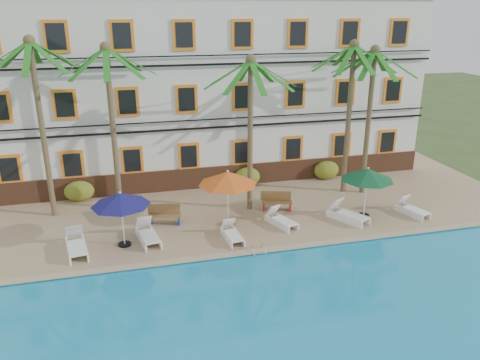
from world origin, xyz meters
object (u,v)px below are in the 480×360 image
object	(u,v)px
palm_e	(370,101)
bench_left	(165,214)
umbrella_green	(367,175)
lounger_b	(148,234)
lounger_f	(411,209)
pool_ladder	(258,253)
palm_d	(350,97)
lounger_d	(281,220)
lounger_a	(76,245)
lounger_e	(347,214)
umbrella_blue	(121,200)
bench_right	(277,201)
palm_a	(39,105)
palm_c	(250,113)
umbrella_red	(228,178)
lounger_c	(232,234)
palm_b	(111,106)

from	to	relation	value
palm_e	bench_left	distance (m)	11.82
umbrella_green	lounger_b	size ratio (longest dim) A/B	1.20
lounger_f	bench_left	bearing A→B (deg)	170.96
lounger_b	pool_ladder	size ratio (longest dim) A/B	2.79
palm_e	umbrella_green	bearing A→B (deg)	-116.55
lounger_f	pool_ladder	distance (m)	8.54
palm_d	lounger_d	xyz separation A→B (m)	(-4.72, -3.27, -4.88)
lounger_a	lounger_e	bearing A→B (deg)	0.70
umbrella_blue	lounger_d	size ratio (longest dim) A/B	1.31
bench_left	bench_right	bearing A→B (deg)	2.89
palm_a	lounger_f	xyz separation A→B (m)	(16.83, -4.14, -5.09)
lounger_d	bench_left	bearing A→B (deg)	164.17
palm_a	lounger_d	xyz separation A→B (m)	(10.27, -3.74, -5.09)
palm_d	bench_left	xyz separation A→B (m)	(-9.88, -1.80, -4.68)
lounger_b	bench_left	size ratio (longest dim) A/B	1.33
palm_c	lounger_d	bearing A→B (deg)	-67.95
bench_right	bench_left	bearing A→B (deg)	-177.11
umbrella_blue	lounger_f	size ratio (longest dim) A/B	1.31
palm_e	lounger_e	world-z (taller)	palm_e
lounger_b	lounger_d	bearing A→B (deg)	0.89
umbrella_red	lounger_c	bearing A→B (deg)	-96.20
bench_left	pool_ladder	size ratio (longest dim) A/B	2.10
lounger_b	lounger_d	distance (m)	6.05
umbrella_red	lounger_e	xyz separation A→B (m)	(5.56, -0.86, -1.98)
bench_left	pool_ladder	distance (m)	5.10
lounger_d	lounger_e	size ratio (longest dim) A/B	0.88
palm_b	bench_right	bearing A→B (deg)	-15.35
lounger_a	palm_a	bearing A→B (deg)	107.67
palm_a	umbrella_green	distance (m)	15.31
palm_b	pool_ladder	xyz separation A→B (m)	(5.40, -6.13, -5.17)
palm_c	palm_d	distance (m)	5.72
bench_right	pool_ladder	world-z (taller)	bench_right
palm_a	palm_c	size ratio (longest dim) A/B	1.12
lounger_e	bench_right	bearing A→B (deg)	144.54
lounger_c	lounger_f	bearing A→B (deg)	2.84
palm_b	umbrella_green	world-z (taller)	palm_b
palm_d	umbrella_green	bearing A→B (deg)	-98.93
palm_a	umbrella_red	xyz separation A→B (m)	(7.92, -3.14, -3.07)
palm_d	bench_right	bearing A→B (deg)	-160.64
palm_a	lounger_e	distance (m)	14.94
palm_a	pool_ladder	size ratio (longest dim) A/B	11.28
lounger_b	lounger_e	distance (m)	9.26
bench_right	palm_c	bearing A→B (deg)	160.81
palm_a	palm_c	bearing A→B (deg)	-9.36
lounger_e	bench_left	size ratio (longest dim) A/B	1.35
palm_d	umbrella_red	size ratio (longest dim) A/B	2.99
palm_a	lounger_a	world-z (taller)	palm_a
palm_a	lounger_d	world-z (taller)	palm_a
lounger_f	pool_ladder	xyz separation A→B (m)	(-8.32, -1.91, -0.27)
pool_ladder	palm_e	bearing A→B (deg)	34.92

